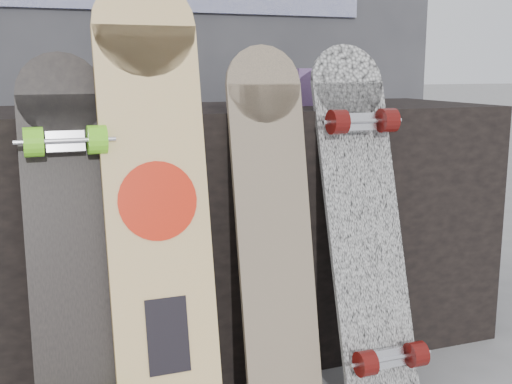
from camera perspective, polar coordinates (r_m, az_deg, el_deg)
name	(u,v)px	position (r m, az deg, el deg)	size (l,w,h in m)	color
vendor_table	(248,227)	(2.14, -0.71, -3.10)	(1.60, 0.60, 0.80)	black
booth	(181,26)	(2.90, -6.70, 14.47)	(2.40, 0.22, 2.20)	#333338
merch_box_purple	(95,91)	(2.11, -14.14, 8.71)	(0.18, 0.12, 0.10)	#5E3770
merch_box_small	(309,87)	(2.17, 4.77, 9.32)	(0.14, 0.14, 0.12)	#5E3770
merch_box_flat	(287,94)	(2.27, 2.81, 8.66)	(0.22, 0.10, 0.06)	#D1B78C
longboard_geisha	(157,194)	(1.62, -8.83, -0.20)	(0.26, 0.27, 1.16)	beige
longboard_celtic	(273,216)	(1.75, 1.53, -2.17)	(0.22, 0.22, 0.99)	tan
longboard_cascadia	(365,214)	(1.86, 9.67, -1.95)	(0.23, 0.36, 0.99)	silver
skateboard_dark	(72,246)	(1.62, -16.03, -4.67)	(0.22, 0.32, 0.96)	black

